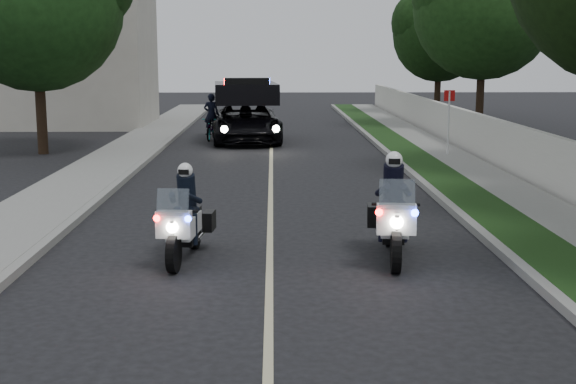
# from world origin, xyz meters

# --- Properties ---
(ground) EXTENTS (120.00, 120.00, 0.00)m
(ground) POSITION_xyz_m (0.00, 0.00, 0.00)
(ground) COLOR black
(ground) RESTS_ON ground
(curb_right) EXTENTS (0.20, 60.00, 0.15)m
(curb_right) POSITION_xyz_m (4.10, 10.00, 0.07)
(curb_right) COLOR gray
(curb_right) RESTS_ON ground
(grass_verge) EXTENTS (1.20, 60.00, 0.16)m
(grass_verge) POSITION_xyz_m (4.80, 10.00, 0.08)
(grass_verge) COLOR #193814
(grass_verge) RESTS_ON ground
(sidewalk_right) EXTENTS (1.40, 60.00, 0.16)m
(sidewalk_right) POSITION_xyz_m (6.10, 10.00, 0.08)
(sidewalk_right) COLOR gray
(sidewalk_right) RESTS_ON ground
(property_wall) EXTENTS (0.22, 60.00, 1.50)m
(property_wall) POSITION_xyz_m (7.10, 10.00, 0.75)
(property_wall) COLOR beige
(property_wall) RESTS_ON ground
(curb_left) EXTENTS (0.20, 60.00, 0.15)m
(curb_left) POSITION_xyz_m (-4.10, 10.00, 0.07)
(curb_left) COLOR gray
(curb_left) RESTS_ON ground
(sidewalk_left) EXTENTS (2.00, 60.00, 0.16)m
(sidewalk_left) POSITION_xyz_m (-5.20, 10.00, 0.08)
(sidewalk_left) COLOR gray
(sidewalk_left) RESTS_ON ground
(building_far) EXTENTS (8.00, 6.00, 7.00)m
(building_far) POSITION_xyz_m (-10.00, 26.00, 3.50)
(building_far) COLOR #A8A396
(building_far) RESTS_ON ground
(lane_marking) EXTENTS (0.12, 50.00, 0.01)m
(lane_marking) POSITION_xyz_m (0.00, 10.00, 0.00)
(lane_marking) COLOR #BFB78C
(lane_marking) RESTS_ON ground
(police_moto_left) EXTENTS (0.90, 2.03, 1.67)m
(police_moto_left) POSITION_xyz_m (-1.46, 0.48, 0.00)
(police_moto_left) COLOR silver
(police_moto_left) RESTS_ON ground
(police_moto_right) EXTENTS (0.98, 2.26, 1.86)m
(police_moto_right) POSITION_xyz_m (2.14, 0.48, 0.00)
(police_moto_right) COLOR silver
(police_moto_right) RESTS_ON ground
(police_suv) EXTENTS (3.07, 5.91, 2.79)m
(police_suv) POSITION_xyz_m (-1.02, 18.72, 0.00)
(police_suv) COLOR black
(police_suv) RESTS_ON ground
(bicycle) EXTENTS (0.80, 1.80, 0.91)m
(bicycle) POSITION_xyz_m (-2.47, 19.45, 0.00)
(bicycle) COLOR black
(bicycle) RESTS_ON ground
(cyclist) EXTENTS (0.62, 0.42, 1.71)m
(cyclist) POSITION_xyz_m (-2.47, 19.45, 0.00)
(cyclist) COLOR black
(cyclist) RESTS_ON ground
(sign_post) EXTENTS (0.38, 0.38, 2.39)m
(sign_post) POSITION_xyz_m (6.00, 13.48, 0.00)
(sign_post) COLOR #A0110B
(sign_post) RESTS_ON ground
(tree_right_d) EXTENTS (6.54, 6.54, 10.76)m
(tree_right_d) POSITION_xyz_m (9.69, 23.39, 0.00)
(tree_right_d) COLOR #1D4316
(tree_right_d) RESTS_ON ground
(tree_right_e) EXTENTS (6.57, 6.57, 8.92)m
(tree_right_e) POSITION_xyz_m (9.60, 32.37, 0.00)
(tree_right_e) COLOR #153310
(tree_right_e) RESTS_ON ground
(tree_left_near) EXTENTS (6.45, 6.45, 10.18)m
(tree_left_near) POSITION_xyz_m (-8.13, 15.02, 0.00)
(tree_left_near) COLOR #183C14
(tree_left_near) RESTS_ON ground
(tree_left_far) EXTENTS (6.65, 6.65, 9.20)m
(tree_left_far) POSITION_xyz_m (-9.27, 27.52, 0.00)
(tree_left_far) COLOR #153510
(tree_left_far) RESTS_ON ground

